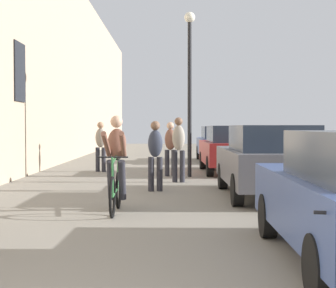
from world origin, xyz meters
name	(u,v)px	position (x,y,z in m)	size (l,w,h in m)	color
building_facade_left	(21,39)	(-3.45, 14.00, 4.15)	(0.54, 68.00, 8.29)	tan
cyclist_on_bicycle	(118,166)	(0.15, 7.14, 0.81)	(0.52, 1.76, 1.74)	black
pedestrian_near	(157,152)	(0.78, 10.12, 0.92)	(0.36, 0.27, 1.64)	#26262D
pedestrian_mid	(181,146)	(1.36, 12.12, 0.99)	(0.35, 0.26, 1.75)	#26262D
pedestrian_far	(173,146)	(1.15, 13.89, 0.92)	(0.35, 0.25, 1.64)	#26262D
pedestrian_furthest	(103,144)	(-1.16, 15.54, 0.93)	(0.34, 0.24, 1.66)	#26262D
street_lamp	(192,73)	(1.72, 13.71, 3.11)	(0.32, 0.32, 4.90)	black
parked_car_second	(270,160)	(3.21, 9.03, 0.80)	(1.84, 4.33, 1.54)	#595960
parked_car_third	(234,148)	(3.13, 15.09, 0.79)	(1.86, 4.32, 1.53)	maroon
parked_car_fourth	(222,143)	(3.28, 20.70, 0.78)	(1.80, 4.24, 1.51)	#384C84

